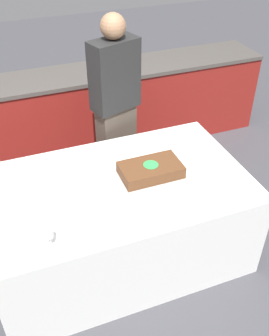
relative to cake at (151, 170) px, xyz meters
name	(u,v)px	position (x,y,z in m)	size (l,w,h in m)	color
ground_plane	(120,253)	(-0.26, 0.00, -0.81)	(14.00, 14.00, 0.00)	#424247
back_counter	(69,115)	(-0.26, 1.65, -0.35)	(4.40, 0.58, 0.92)	maroon
dining_table	(119,220)	(-0.26, 0.00, -0.43)	(1.91, 1.15, 0.76)	white
cake	(151,170)	(0.00, 0.00, 0.00)	(0.49, 0.31, 0.10)	#B7B2AD
plate_stack	(31,190)	(-0.86, 0.11, -0.02)	(0.22, 0.22, 0.05)	white
wine_glass	(49,233)	(-0.83, -0.44, 0.07)	(0.07, 0.07, 0.17)	white
side_plate_near_cake	(130,155)	(-0.05, 0.29, -0.04)	(0.19, 0.19, 0.00)	white
utensil_pile	(174,214)	(-0.02, -0.45, -0.04)	(0.18, 0.11, 0.02)	white
person_cutting_cake	(116,111)	(0.00, 0.79, 0.09)	(0.45, 0.31, 1.73)	#4C4238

